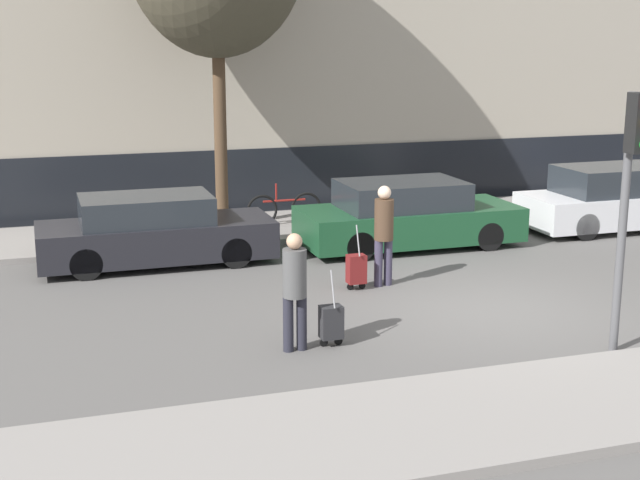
{
  "coord_description": "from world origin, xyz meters",
  "views": [
    {
      "loc": [
        -6.98,
        -12.35,
        4.42
      ],
      "look_at": [
        -2.38,
        1.8,
        0.95
      ],
      "focal_mm": 50.0,
      "sensor_mm": 36.0,
      "label": 1
    }
  ],
  "objects_px": {
    "trolley_right": "(356,269)",
    "traffic_light": "(632,171)",
    "parked_bicycle": "(284,208)",
    "parked_car_2": "(617,200)",
    "pedestrian_right": "(384,229)",
    "parked_car_1": "(407,216)",
    "pedestrian_left": "(295,285)",
    "trolley_left": "(331,322)",
    "parked_car_0": "(154,232)"
  },
  "relations": [
    {
      "from": "trolley_right",
      "to": "traffic_light",
      "type": "distance_m",
      "value": 5.31
    },
    {
      "from": "parked_bicycle",
      "to": "trolley_right",
      "type": "bearing_deg",
      "value": -91.48
    },
    {
      "from": "parked_car_2",
      "to": "pedestrian_right",
      "type": "distance_m",
      "value": 7.43
    },
    {
      "from": "parked_car_1",
      "to": "trolley_right",
      "type": "height_order",
      "value": "parked_car_1"
    },
    {
      "from": "pedestrian_left",
      "to": "parked_car_2",
      "type": "bearing_deg",
      "value": -151.82
    },
    {
      "from": "parked_car_2",
      "to": "trolley_right",
      "type": "relative_size",
      "value": 3.88
    },
    {
      "from": "traffic_light",
      "to": "parked_bicycle",
      "type": "xyz_separation_m",
      "value": [
        -2.26,
        9.31,
        -2.12
      ]
    },
    {
      "from": "parked_car_2",
      "to": "pedestrian_right",
      "type": "height_order",
      "value": "pedestrian_right"
    },
    {
      "from": "pedestrian_left",
      "to": "parked_bicycle",
      "type": "relative_size",
      "value": 0.97
    },
    {
      "from": "parked_car_1",
      "to": "parked_bicycle",
      "type": "bearing_deg",
      "value": 129.98
    },
    {
      "from": "traffic_light",
      "to": "trolley_right",
      "type": "bearing_deg",
      "value": 119.72
    },
    {
      "from": "parked_bicycle",
      "to": "pedestrian_right",
      "type": "bearing_deg",
      "value": -85.33
    },
    {
      "from": "parked_car_1",
      "to": "trolley_left",
      "type": "bearing_deg",
      "value": -123.22
    },
    {
      "from": "trolley_left",
      "to": "parked_bicycle",
      "type": "relative_size",
      "value": 0.64
    },
    {
      "from": "parked_car_1",
      "to": "parked_bicycle",
      "type": "xyz_separation_m",
      "value": [
        -2.01,
        2.4,
        -0.17
      ]
    },
    {
      "from": "parked_bicycle",
      "to": "trolley_left",
      "type": "bearing_deg",
      "value": -100.86
    },
    {
      "from": "trolley_left",
      "to": "pedestrian_right",
      "type": "xyz_separation_m",
      "value": [
        1.89,
        2.7,
        0.68
      ]
    },
    {
      "from": "parked_bicycle",
      "to": "traffic_light",
      "type": "bearing_deg",
      "value": -76.37
    },
    {
      "from": "parked_car_2",
      "to": "parked_bicycle",
      "type": "bearing_deg",
      "value": 162.67
    },
    {
      "from": "pedestrian_left",
      "to": "trolley_right",
      "type": "height_order",
      "value": "pedestrian_left"
    },
    {
      "from": "parked_car_0",
      "to": "parked_car_1",
      "type": "distance_m",
      "value": 5.28
    },
    {
      "from": "trolley_left",
      "to": "parked_car_2",
      "type": "bearing_deg",
      "value": 31.84
    },
    {
      "from": "trolley_left",
      "to": "traffic_light",
      "type": "height_order",
      "value": "traffic_light"
    },
    {
      "from": "parked_car_0",
      "to": "traffic_light",
      "type": "height_order",
      "value": "traffic_light"
    },
    {
      "from": "trolley_left",
      "to": "traffic_light",
      "type": "relative_size",
      "value": 0.31
    },
    {
      "from": "parked_car_0",
      "to": "parked_car_1",
      "type": "bearing_deg",
      "value": -1.68
    },
    {
      "from": "parked_car_2",
      "to": "traffic_light",
      "type": "distance_m",
      "value": 8.87
    },
    {
      "from": "pedestrian_right",
      "to": "pedestrian_left",
      "type": "bearing_deg",
      "value": -141.02
    },
    {
      "from": "parked_car_0",
      "to": "trolley_right",
      "type": "xyz_separation_m",
      "value": [
        3.13,
        -2.88,
        -0.27
      ]
    },
    {
      "from": "trolley_left",
      "to": "trolley_right",
      "type": "height_order",
      "value": "trolley_right"
    },
    {
      "from": "parked_bicycle",
      "to": "parked_car_2",
      "type": "bearing_deg",
      "value": -17.33
    },
    {
      "from": "parked_car_0",
      "to": "traffic_light",
      "type": "distance_m",
      "value": 9.18
    },
    {
      "from": "trolley_left",
      "to": "traffic_light",
      "type": "distance_m",
      "value": 4.64
    },
    {
      "from": "pedestrian_left",
      "to": "traffic_light",
      "type": "bearing_deg",
      "value": 157.88
    },
    {
      "from": "trolley_right",
      "to": "parked_car_2",
      "type": "bearing_deg",
      "value": 20.94
    },
    {
      "from": "parked_car_2",
      "to": "pedestrian_left",
      "type": "relative_size",
      "value": 2.64
    },
    {
      "from": "pedestrian_right",
      "to": "parked_bicycle",
      "type": "bearing_deg",
      "value": 85.62
    },
    {
      "from": "trolley_left",
      "to": "pedestrian_right",
      "type": "relative_size",
      "value": 0.63
    },
    {
      "from": "pedestrian_right",
      "to": "trolley_right",
      "type": "xyz_separation_m",
      "value": [
        -0.54,
        -0.09,
        -0.67
      ]
    },
    {
      "from": "pedestrian_right",
      "to": "trolley_right",
      "type": "bearing_deg",
      "value": -179.94
    },
    {
      "from": "parked_car_1",
      "to": "trolley_right",
      "type": "xyz_separation_m",
      "value": [
        -2.14,
        -2.73,
        -0.29
      ]
    },
    {
      "from": "parked_car_2",
      "to": "trolley_right",
      "type": "height_order",
      "value": "parked_car_2"
    },
    {
      "from": "parked_car_0",
      "to": "traffic_light",
      "type": "bearing_deg",
      "value": -51.99
    },
    {
      "from": "pedestrian_right",
      "to": "parked_car_1",
      "type": "bearing_deg",
      "value": 49.73
    },
    {
      "from": "trolley_left",
      "to": "parked_car_0",
      "type": "bearing_deg",
      "value": 107.98
    },
    {
      "from": "trolley_right",
      "to": "parked_bicycle",
      "type": "height_order",
      "value": "trolley_right"
    },
    {
      "from": "parked_car_1",
      "to": "parked_car_0",
      "type": "bearing_deg",
      "value": 178.32
    },
    {
      "from": "trolley_right",
      "to": "traffic_light",
      "type": "height_order",
      "value": "traffic_light"
    },
    {
      "from": "pedestrian_left",
      "to": "parked_bicycle",
      "type": "bearing_deg",
      "value": -106.9
    },
    {
      "from": "pedestrian_left",
      "to": "traffic_light",
      "type": "relative_size",
      "value": 0.47
    }
  ]
}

